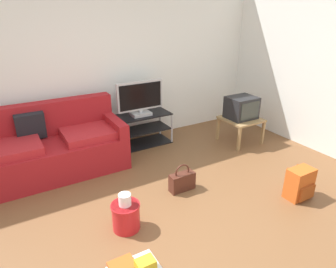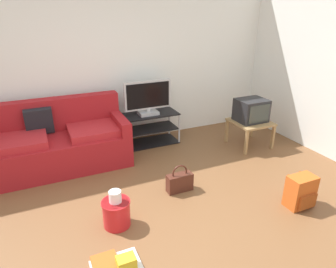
% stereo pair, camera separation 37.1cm
% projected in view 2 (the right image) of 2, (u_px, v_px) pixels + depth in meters
% --- Properties ---
extents(ground_plane, '(9.00, 9.80, 0.02)m').
position_uv_depth(ground_plane, '(154.00, 237.00, 2.96)').
color(ground_plane, brown).
extents(wall_back, '(9.00, 0.10, 2.70)m').
position_uv_depth(wall_back, '(92.00, 60.00, 4.49)').
color(wall_back, white).
rests_on(wall_back, ground_plane).
extents(wall_right, '(0.10, 3.60, 2.70)m').
position_uv_depth(wall_right, '(329.00, 63.00, 4.28)').
color(wall_right, white).
rests_on(wall_right, ground_plane).
extents(couch, '(1.86, 0.85, 0.91)m').
position_uv_depth(couch, '(59.00, 143.00, 4.17)').
color(couch, maroon).
rests_on(couch, ground_plane).
extents(tv_stand, '(0.96, 0.43, 0.51)m').
position_uv_depth(tv_stand, '(148.00, 129.00, 4.89)').
color(tv_stand, black).
rests_on(tv_stand, ground_plane).
extents(flat_tv, '(0.75, 0.22, 0.54)m').
position_uv_depth(flat_tv, '(148.00, 98.00, 4.66)').
color(flat_tv, '#B2B2B7').
rests_on(flat_tv, tv_stand).
extents(side_table, '(0.58, 0.58, 0.42)m').
position_uv_depth(side_table, '(250.00, 124.00, 4.78)').
color(side_table, '#9E7A4C').
rests_on(side_table, ground_plane).
extents(crt_tv, '(0.45, 0.39, 0.35)m').
position_uv_depth(crt_tv, '(251.00, 110.00, 4.70)').
color(crt_tv, '#232326').
rests_on(crt_tv, side_table).
extents(backpack, '(0.31, 0.27, 0.37)m').
position_uv_depth(backpack, '(301.00, 192.00, 3.35)').
color(backpack, '#CC561E').
rests_on(backpack, ground_plane).
extents(handbag, '(0.32, 0.13, 0.35)m').
position_uv_depth(handbag, '(180.00, 182.00, 3.65)').
color(handbag, '#4C2319').
rests_on(handbag, ground_plane).
extents(cleaning_bucket, '(0.29, 0.29, 0.41)m').
position_uv_depth(cleaning_bucket, '(116.00, 211.00, 3.05)').
color(cleaning_bucket, red).
rests_on(cleaning_bucket, ground_plane).
extents(floor_tray, '(0.42, 0.34, 0.14)m').
position_uv_depth(floor_tray, '(116.00, 266.00, 2.56)').
color(floor_tray, silver).
rests_on(floor_tray, ground_plane).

